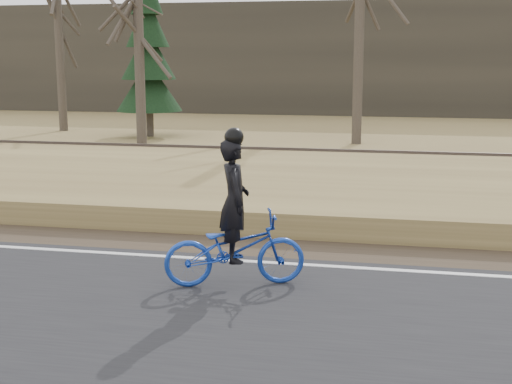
# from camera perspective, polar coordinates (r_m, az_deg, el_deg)

# --- Properties ---
(ground) EXTENTS (120.00, 120.00, 0.00)m
(ground) POSITION_cam_1_polar(r_m,az_deg,el_deg) (11.81, -14.72, -5.14)
(ground) COLOR #9C884F
(ground) RESTS_ON ground
(edge_line) EXTENTS (120.00, 0.12, 0.01)m
(edge_line) POSITION_cam_1_polar(r_m,az_deg,el_deg) (11.97, -14.31, -4.59)
(edge_line) COLOR silver
(edge_line) RESTS_ON road
(shoulder) EXTENTS (120.00, 1.60, 0.04)m
(shoulder) POSITION_cam_1_polar(r_m,az_deg,el_deg) (12.85, -12.36, -3.64)
(shoulder) COLOR #473A2B
(shoulder) RESTS_ON ground
(embankment) EXTENTS (120.00, 5.00, 0.44)m
(embankment) POSITION_cam_1_polar(r_m,az_deg,el_deg) (15.52, -7.89, -0.24)
(embankment) COLOR #9C884F
(embankment) RESTS_ON ground
(ballast) EXTENTS (120.00, 3.00, 0.45)m
(ballast) POSITION_cam_1_polar(r_m,az_deg,el_deg) (19.09, -4.06, 1.93)
(ballast) COLOR slate
(ballast) RESTS_ON ground
(railroad) EXTENTS (120.00, 2.40, 0.29)m
(railroad) POSITION_cam_1_polar(r_m,az_deg,el_deg) (19.04, -4.07, 2.83)
(railroad) COLOR black
(railroad) RESTS_ON ballast
(treeline_backdrop) EXTENTS (120.00, 4.00, 6.00)m
(treeline_backdrop) POSITION_cam_1_polar(r_m,az_deg,el_deg) (40.46, 4.56, 10.59)
(treeline_backdrop) COLOR #383328
(treeline_backdrop) RESTS_ON ground
(cyclist) EXTENTS (2.05, 1.28, 2.18)m
(cyclist) POSITION_cam_1_polar(r_m,az_deg,el_deg) (9.77, -1.72, -3.59)
(cyclist) COLOR #1739A0
(cyclist) RESTS_ON road
(bare_tree_left) EXTENTS (0.36, 0.36, 7.62)m
(bare_tree_left) POSITION_cam_1_polar(r_m,az_deg,el_deg) (31.69, -15.47, 11.63)
(bare_tree_left) COLOR #4D4438
(bare_tree_left) RESTS_ON ground
(bare_tree_near_left) EXTENTS (0.36, 0.36, 8.01)m
(bare_tree_near_left) POSITION_cam_1_polar(r_m,az_deg,el_deg) (26.07, -9.38, 12.54)
(bare_tree_near_left) COLOR #4D4438
(bare_tree_near_left) RESTS_ON ground
(bare_tree_center) EXTENTS (0.36, 0.36, 9.62)m
(bare_tree_center) POSITION_cam_1_polar(r_m,az_deg,el_deg) (26.28, 8.30, 14.31)
(bare_tree_center) COLOR #4D4438
(bare_tree_center) RESTS_ON ground
(conifer) EXTENTS (2.60, 2.60, 6.72)m
(conifer) POSITION_cam_1_polar(r_m,az_deg,el_deg) (28.70, -8.62, 10.75)
(conifer) COLOR #4D4438
(conifer) RESTS_ON ground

